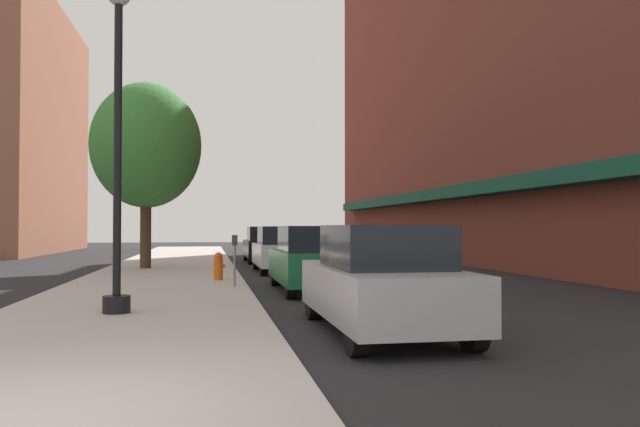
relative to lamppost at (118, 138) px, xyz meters
The scene contains 12 objects.
ground_plane 12.95m from the lamppost, 70.41° to the left, with size 90.00×90.00×0.00m, color #232326.
sidewalk_slab 13.20m from the lamppost, 89.08° to the left, with size 4.80×50.00×0.12m, color #B7B2A8.
building_right_brick 23.38m from the lamppost, 46.16° to the left, with size 6.80×40.00×22.62m.
building_far_background 33.00m from the lamppost, 109.32° to the left, with size 6.80×18.00×15.87m.
lamppost is the anchor object (origin of this frame).
fire_hydrant 7.32m from the lamppost, 73.92° to the left, with size 0.33×0.26×0.79m.
parking_meter_near 5.52m from the lamppost, 63.36° to the left, with size 0.14×0.09×1.31m.
tree_near 12.33m from the lamppost, 93.20° to the left, with size 4.04×4.04×6.88m.
car_silver 5.32m from the lamppost, 27.78° to the right, with size 1.80×4.30×1.66m.
car_green 6.35m from the lamppost, 44.35° to the left, with size 1.80×4.30×1.66m.
car_white 11.93m from the lamppost, 68.91° to the left, with size 1.80×4.30×1.66m.
car_black 17.91m from the lamppost, 76.29° to the left, with size 1.80×4.30×1.66m.
Camera 1 is at (1.37, -5.14, 1.63)m, focal length 34.49 mm.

